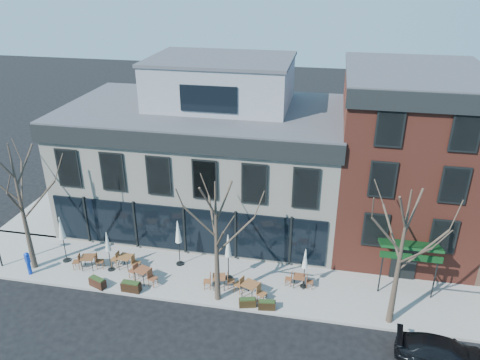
% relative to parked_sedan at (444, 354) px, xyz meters
% --- Properties ---
extents(ground, '(120.00, 120.00, 0.00)m').
position_rel_parked_sedan_xyz_m(ground, '(-14.18, 6.19, -0.63)').
color(ground, black).
rests_on(ground, ground).
extents(sidewalk_front, '(33.50, 4.70, 0.15)m').
position_rel_parked_sedan_xyz_m(sidewalk_front, '(-10.93, 4.04, -0.55)').
color(sidewalk_front, gray).
rests_on(sidewalk_front, ground).
extents(sidewalk_side, '(4.50, 12.00, 0.15)m').
position_rel_parked_sedan_xyz_m(sidewalk_side, '(-25.43, 12.19, -0.55)').
color(sidewalk_side, gray).
rests_on(sidewalk_side, ground).
extents(corner_building, '(18.39, 10.39, 11.10)m').
position_rel_parked_sedan_xyz_m(corner_building, '(-14.11, 11.26, 4.10)').
color(corner_building, beige).
rests_on(corner_building, ground).
extents(red_brick_building, '(8.20, 11.78, 11.18)m').
position_rel_parked_sedan_xyz_m(red_brick_building, '(-1.18, 11.18, 5.01)').
color(red_brick_building, maroon).
rests_on(red_brick_building, ground).
extents(tree_corner, '(3.93, 3.98, 7.92)m').
position_rel_parked_sedan_xyz_m(tree_corner, '(-22.67, 2.99, 3.62)').
color(tree_corner, '#382B21').
rests_on(tree_corner, sidewalk_front).
extents(tree_mid, '(3.50, 3.55, 7.04)m').
position_rel_parked_sedan_xyz_m(tree_mid, '(-11.17, 2.29, 3.17)').
color(tree_mid, '#382B21').
rests_on(tree_mid, sidewalk_front).
extents(tree_right, '(3.72, 3.77, 7.48)m').
position_rel_parked_sedan_xyz_m(tree_right, '(-2.17, 2.29, 3.39)').
color(tree_right, '#382B21').
rests_on(tree_right, sidewalk_front).
extents(parked_sedan, '(4.49, 2.24, 1.25)m').
position_rel_parked_sedan_xyz_m(parked_sedan, '(0.00, 0.00, 0.00)').
color(parked_sedan, black).
rests_on(parked_sedan, ground).
extents(call_box, '(0.31, 0.30, 1.51)m').
position_rel_parked_sedan_xyz_m(call_box, '(-22.53, 2.32, 0.32)').
color(call_box, '#0D31AB').
rests_on(call_box, sidewalk_front).
extents(cafe_set_0, '(1.91, 0.89, 0.98)m').
position_rel_parked_sedan_xyz_m(cafe_set_0, '(-19.41, 3.51, 0.03)').
color(cafe_set_0, brown).
rests_on(cafe_set_0, sidewalk_front).
extents(cafe_set_1, '(1.94, 0.84, 1.00)m').
position_rel_parked_sedan_xyz_m(cafe_set_1, '(-17.23, 3.95, 0.04)').
color(cafe_set_1, brown).
rests_on(cafe_set_1, sidewalk_front).
extents(cafe_set_2, '(1.98, 1.10, 1.02)m').
position_rel_parked_sedan_xyz_m(cafe_set_2, '(-15.71, 2.91, 0.05)').
color(cafe_set_2, brown).
rests_on(cafe_set_2, sidewalk_front).
extents(cafe_set_3, '(1.83, 0.85, 0.94)m').
position_rel_parked_sedan_xyz_m(cafe_set_3, '(-11.33, 3.21, 0.01)').
color(cafe_set_3, brown).
rests_on(cafe_set_3, sidewalk_front).
extents(cafe_set_4, '(2.03, 1.22, 1.05)m').
position_rel_parked_sedan_xyz_m(cafe_set_4, '(-9.49, 2.80, 0.06)').
color(cafe_set_4, brown).
rests_on(cafe_set_4, sidewalk_front).
extents(cafe_set_5, '(1.62, 0.66, 0.85)m').
position_rel_parked_sedan_xyz_m(cafe_set_5, '(-6.95, 4.22, -0.04)').
color(cafe_set_5, brown).
rests_on(cafe_set_5, sidewalk_front).
extents(umbrella_0, '(0.49, 0.49, 3.07)m').
position_rel_parked_sedan_xyz_m(umbrella_0, '(-21.12, 3.95, 1.69)').
color(umbrella_0, black).
rests_on(umbrella_0, sidewalk_front).
extents(umbrella_1, '(0.42, 0.42, 2.60)m').
position_rel_parked_sedan_xyz_m(umbrella_1, '(-18.04, 3.60, 1.36)').
color(umbrella_1, black).
rests_on(umbrella_1, sidewalk_front).
extents(umbrella_2, '(0.48, 0.48, 3.01)m').
position_rel_parked_sedan_xyz_m(umbrella_2, '(-14.19, 4.96, 1.65)').
color(umbrella_2, black).
rests_on(umbrella_2, sidewalk_front).
extents(umbrella_3, '(0.47, 0.47, 2.93)m').
position_rel_parked_sedan_xyz_m(umbrella_3, '(-11.00, 4.18, 1.59)').
color(umbrella_3, black).
rests_on(umbrella_3, sidewalk_front).
extents(umbrella_4, '(0.40, 0.40, 2.49)m').
position_rel_parked_sedan_xyz_m(umbrella_4, '(-6.69, 4.24, 1.28)').
color(umbrella_4, black).
rests_on(umbrella_4, sidewalk_front).
extents(planter_0, '(1.09, 0.74, 0.57)m').
position_rel_parked_sedan_xyz_m(planter_0, '(-18.08, 1.99, -0.19)').
color(planter_0, '#331B11').
rests_on(planter_0, sidewalk_front).
extents(planter_1, '(1.09, 0.47, 0.60)m').
position_rel_parked_sedan_xyz_m(planter_1, '(-16.06, 1.99, -0.18)').
color(planter_1, black).
rests_on(planter_1, sidewalk_front).
extents(planter_2, '(0.96, 0.58, 0.50)m').
position_rel_parked_sedan_xyz_m(planter_2, '(-9.48, 1.99, -0.23)').
color(planter_2, '#302310').
rests_on(planter_2, sidewalk_front).
extents(planter_3, '(0.96, 0.50, 0.51)m').
position_rel_parked_sedan_xyz_m(planter_3, '(-8.45, 1.99, -0.22)').
color(planter_3, black).
rests_on(planter_3, sidewalk_front).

